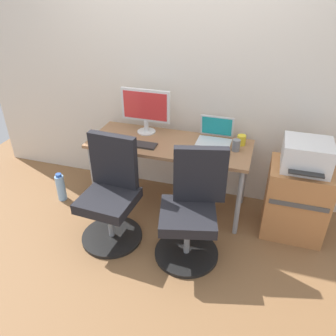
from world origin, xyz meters
TOP-DOWN VIEW (x-y plane):
  - ground_plane at (0.00, 0.00)m, footprint 5.28×5.28m
  - back_wall at (0.00, 0.37)m, footprint 4.40×0.04m
  - desk at (0.00, 0.00)m, footprint 1.51×0.59m
  - office_chair_left at (-0.35, -0.57)m, footprint 0.54×0.54m
  - office_chair_right at (0.36, -0.58)m, footprint 0.54×0.54m
  - side_cabinet at (1.18, -0.05)m, footprint 0.52×0.45m
  - printer at (1.18, -0.05)m, footprint 0.38×0.40m
  - water_bottle_on_floor at (-1.10, -0.26)m, footprint 0.09×0.09m
  - desktop_monitor at (-0.29, 0.15)m, footprint 0.48×0.18m
  - open_laptop at (0.39, 0.15)m, footprint 0.31×0.26m
  - keyboard_by_monitor at (-0.26, -0.13)m, footprint 0.34×0.12m
  - keyboard_by_laptop at (0.39, -0.10)m, footprint 0.34×0.12m
  - mouse_by_monitor at (-0.56, -0.22)m, footprint 0.06×0.10m
  - mouse_by_laptop at (-0.66, -0.17)m, footprint 0.06×0.10m
  - coffee_mug at (0.64, 0.16)m, footprint 0.08×0.08m
  - pen_cup at (0.60, 0.02)m, footprint 0.07×0.07m

SIDE VIEW (x-z plane):
  - ground_plane at x=0.00m, z-range 0.00..0.00m
  - water_bottle_on_floor at x=-1.10m, z-range -0.01..0.30m
  - side_cabinet at x=1.18m, z-range 0.00..0.67m
  - office_chair_left at x=-0.35m, z-range -0.05..0.89m
  - office_chair_right at x=0.36m, z-range -0.05..0.89m
  - desk at x=0.00m, z-range 0.28..0.98m
  - keyboard_by_monitor at x=-0.26m, z-range 0.71..0.72m
  - keyboard_by_laptop at x=0.39m, z-range 0.71..0.72m
  - mouse_by_monitor at x=-0.56m, z-range 0.71..0.74m
  - mouse_by_laptop at x=-0.66m, z-range 0.71..0.74m
  - coffee_mug at x=0.64m, z-range 0.71..0.80m
  - pen_cup at x=0.60m, z-range 0.71..0.81m
  - open_laptop at x=0.39m, z-range 0.65..0.87m
  - printer at x=1.18m, z-range 0.67..0.91m
  - desktop_monitor at x=-0.29m, z-range 0.74..1.17m
  - back_wall at x=0.00m, z-range 0.00..2.60m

